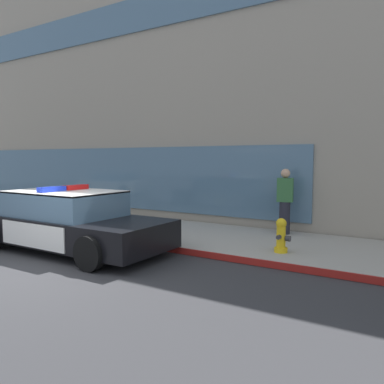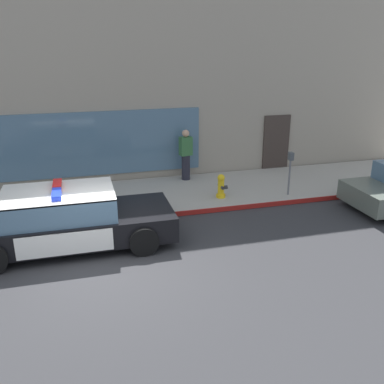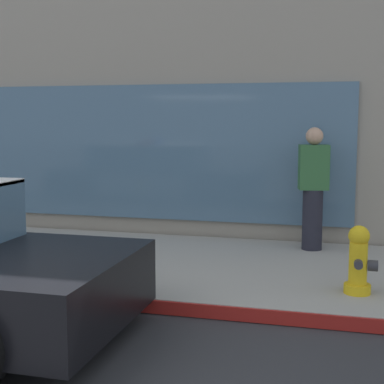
% 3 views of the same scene
% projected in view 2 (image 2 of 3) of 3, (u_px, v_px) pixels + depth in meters
% --- Properties ---
extents(ground, '(48.00, 48.00, 0.00)m').
position_uv_depth(ground, '(108.00, 269.00, 9.19)').
color(ground, '#303033').
extents(sidewalk, '(48.00, 3.19, 0.15)m').
position_uv_depth(sidewalk, '(97.00, 201.00, 12.82)').
color(sidewalk, '#A39E93').
rests_on(sidewalk, ground).
extents(curb_red_paint, '(28.80, 0.04, 0.14)m').
position_uv_depth(curb_red_paint, '(101.00, 222.00, 11.36)').
color(curb_red_paint, maroon).
rests_on(curb_red_paint, ground).
extents(storefront_building, '(24.62, 10.15, 9.56)m').
position_uv_depth(storefront_building, '(58.00, 36.00, 17.09)').
color(storefront_building, gray).
rests_on(storefront_building, ground).
extents(police_cruiser, '(4.87, 2.12, 1.49)m').
position_uv_depth(police_cruiser, '(67.00, 219.00, 10.00)').
color(police_cruiser, black).
rests_on(police_cruiser, ground).
extents(fire_hydrant, '(0.34, 0.39, 0.73)m').
position_uv_depth(fire_hydrant, '(221.00, 186.00, 12.79)').
color(fire_hydrant, gold).
rests_on(fire_hydrant, sidewalk).
extents(pedestrian_on_sidewalk, '(0.44, 0.34, 1.71)m').
position_uv_depth(pedestrian_on_sidewalk, '(186.00, 155.00, 14.27)').
color(pedestrian_on_sidewalk, '#23232D').
rests_on(pedestrian_on_sidewalk, sidewalk).
extents(parking_meter, '(0.12, 0.18, 1.34)m').
position_uv_depth(parking_meter, '(290.00, 166.00, 12.82)').
color(parking_meter, slate).
rests_on(parking_meter, sidewalk).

